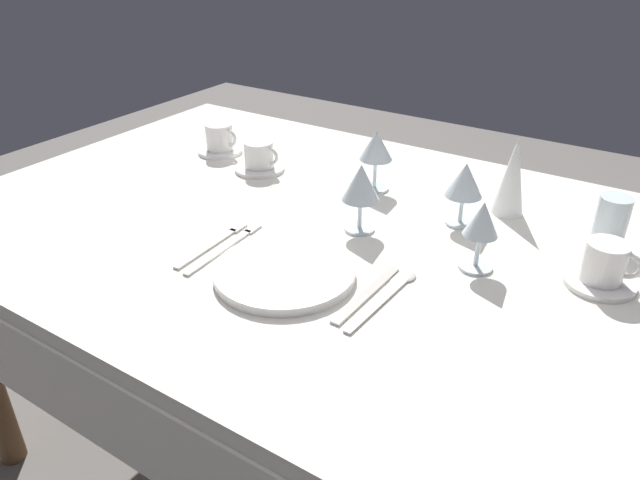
{
  "coord_description": "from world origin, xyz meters",
  "views": [
    {
      "loc": [
        0.54,
        -0.95,
        1.33
      ],
      "look_at": [
        -0.01,
        -0.09,
        0.76
      ],
      "focal_mm": 33.28,
      "sensor_mm": 36.0,
      "label": 1
    }
  ],
  "objects_px": {
    "fork_inner": "(215,243)",
    "wine_glass_centre": "(465,182)",
    "fork_outer": "(228,246)",
    "coffee_cup_left": "(259,154)",
    "wine_glass_right": "(361,185)",
    "dinner_plate": "(285,272)",
    "coffee_cup_far": "(220,137)",
    "dinner_knife": "(366,295)",
    "wine_glass_left": "(376,148)",
    "drink_tumbler": "(611,220)",
    "coffee_cup_right": "(605,262)",
    "spoon_soup": "(390,293)",
    "wine_glass_far": "(482,223)",
    "napkin_folded": "(512,176)"
  },
  "relations": [
    {
      "from": "napkin_folded",
      "to": "fork_inner",
      "type": "bearing_deg",
      "value": -134.38
    },
    {
      "from": "wine_glass_centre",
      "to": "wine_glass_left",
      "type": "xyz_separation_m",
      "value": [
        -0.24,
        0.06,
        0.01
      ]
    },
    {
      "from": "dinner_plate",
      "to": "wine_glass_left",
      "type": "distance_m",
      "value": 0.45
    },
    {
      "from": "drink_tumbler",
      "to": "wine_glass_right",
      "type": "bearing_deg",
      "value": -153.62
    },
    {
      "from": "dinner_knife",
      "to": "wine_glass_right",
      "type": "xyz_separation_m",
      "value": [
        -0.13,
        0.21,
        0.1
      ]
    },
    {
      "from": "coffee_cup_right",
      "to": "wine_glass_far",
      "type": "relative_size",
      "value": 0.72
    },
    {
      "from": "wine_glass_left",
      "to": "wine_glass_far",
      "type": "relative_size",
      "value": 1.07
    },
    {
      "from": "dinner_knife",
      "to": "coffee_cup_left",
      "type": "xyz_separation_m",
      "value": [
        -0.51,
        0.36,
        0.04
      ]
    },
    {
      "from": "coffee_cup_left",
      "to": "wine_glass_left",
      "type": "xyz_separation_m",
      "value": [
        0.31,
        0.06,
        0.06
      ]
    },
    {
      "from": "dinner_knife",
      "to": "wine_glass_left",
      "type": "bearing_deg",
      "value": 116.43
    },
    {
      "from": "dinner_plate",
      "to": "coffee_cup_right",
      "type": "xyz_separation_m",
      "value": [
        0.5,
        0.29,
        0.04
      ]
    },
    {
      "from": "wine_glass_left",
      "to": "wine_glass_right",
      "type": "relative_size",
      "value": 0.99
    },
    {
      "from": "dinner_plate",
      "to": "spoon_soup",
      "type": "xyz_separation_m",
      "value": [
        0.19,
        0.05,
        -0.01
      ]
    },
    {
      "from": "drink_tumbler",
      "to": "napkin_folded",
      "type": "xyz_separation_m",
      "value": [
        -0.21,
        0.03,
        0.04
      ]
    },
    {
      "from": "dinner_knife",
      "to": "drink_tumbler",
      "type": "height_order",
      "value": "drink_tumbler"
    },
    {
      "from": "fork_outer",
      "to": "dinner_plate",
      "type": "bearing_deg",
      "value": -8.84
    },
    {
      "from": "wine_glass_left",
      "to": "wine_glass_right",
      "type": "height_order",
      "value": "same"
    },
    {
      "from": "spoon_soup",
      "to": "fork_inner",
      "type": "bearing_deg",
      "value": -175.39
    },
    {
      "from": "wine_glass_far",
      "to": "dinner_knife",
      "type": "bearing_deg",
      "value": -123.0
    },
    {
      "from": "coffee_cup_right",
      "to": "wine_glass_centre",
      "type": "height_order",
      "value": "wine_glass_centre"
    },
    {
      "from": "fork_inner",
      "to": "wine_glass_centre",
      "type": "relative_size",
      "value": 1.52
    },
    {
      "from": "dinner_plate",
      "to": "dinner_knife",
      "type": "height_order",
      "value": "dinner_plate"
    },
    {
      "from": "coffee_cup_far",
      "to": "drink_tumbler",
      "type": "bearing_deg",
      "value": 1.96
    },
    {
      "from": "spoon_soup",
      "to": "coffee_cup_left",
      "type": "xyz_separation_m",
      "value": [
        -0.54,
        0.33,
        0.04
      ]
    },
    {
      "from": "wine_glass_centre",
      "to": "fork_outer",
      "type": "bearing_deg",
      "value": -135.23
    },
    {
      "from": "fork_outer",
      "to": "coffee_cup_far",
      "type": "distance_m",
      "value": 0.54
    },
    {
      "from": "fork_inner",
      "to": "wine_glass_far",
      "type": "bearing_deg",
      "value": 22.56
    },
    {
      "from": "dinner_knife",
      "to": "wine_glass_centre",
      "type": "xyz_separation_m",
      "value": [
        0.04,
        0.35,
        0.09
      ]
    },
    {
      "from": "dinner_plate",
      "to": "coffee_cup_far",
      "type": "distance_m",
      "value": 0.67
    },
    {
      "from": "spoon_soup",
      "to": "dinner_knife",
      "type": "bearing_deg",
      "value": -137.99
    },
    {
      "from": "drink_tumbler",
      "to": "spoon_soup",
      "type": "bearing_deg",
      "value": -125.14
    },
    {
      "from": "dinner_plate",
      "to": "wine_glass_centre",
      "type": "xyz_separation_m",
      "value": [
        0.19,
        0.38,
        0.09
      ]
    },
    {
      "from": "dinner_plate",
      "to": "wine_glass_left",
      "type": "bearing_deg",
      "value": 96.16
    },
    {
      "from": "dinner_knife",
      "to": "coffee_cup_right",
      "type": "distance_m",
      "value": 0.43
    },
    {
      "from": "dinner_plate",
      "to": "coffee_cup_far",
      "type": "bearing_deg",
      "value": 141.18
    },
    {
      "from": "coffee_cup_right",
      "to": "wine_glass_right",
      "type": "distance_m",
      "value": 0.48
    },
    {
      "from": "wine_glass_left",
      "to": "dinner_knife",
      "type": "bearing_deg",
      "value": -63.57
    },
    {
      "from": "fork_inner",
      "to": "coffee_cup_left",
      "type": "distance_m",
      "value": 0.4
    },
    {
      "from": "fork_outer",
      "to": "dinner_knife",
      "type": "xyz_separation_m",
      "value": [
        0.32,
        -0.0,
        0.0
      ]
    },
    {
      "from": "fork_inner",
      "to": "napkin_folded",
      "type": "distance_m",
      "value": 0.65
    },
    {
      "from": "dinner_plate",
      "to": "fork_outer",
      "type": "height_order",
      "value": "dinner_plate"
    },
    {
      "from": "coffee_cup_right",
      "to": "drink_tumbler",
      "type": "xyz_separation_m",
      "value": [
        -0.02,
        0.17,
        0.0
      ]
    },
    {
      "from": "fork_outer",
      "to": "drink_tumbler",
      "type": "relative_size",
      "value": 2.26
    },
    {
      "from": "drink_tumbler",
      "to": "coffee_cup_right",
      "type": "bearing_deg",
      "value": -83.29
    },
    {
      "from": "coffee_cup_right",
      "to": "dinner_knife",
      "type": "bearing_deg",
      "value": -141.95
    },
    {
      "from": "fork_outer",
      "to": "coffee_cup_left",
      "type": "height_order",
      "value": "coffee_cup_left"
    },
    {
      "from": "fork_outer",
      "to": "fork_inner",
      "type": "relative_size",
      "value": 1.09
    },
    {
      "from": "wine_glass_centre",
      "to": "wine_glass_left",
      "type": "relative_size",
      "value": 0.94
    },
    {
      "from": "coffee_cup_left",
      "to": "wine_glass_right",
      "type": "distance_m",
      "value": 0.41
    },
    {
      "from": "wine_glass_right",
      "to": "dinner_plate",
      "type": "bearing_deg",
      "value": -96.4
    }
  ]
}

